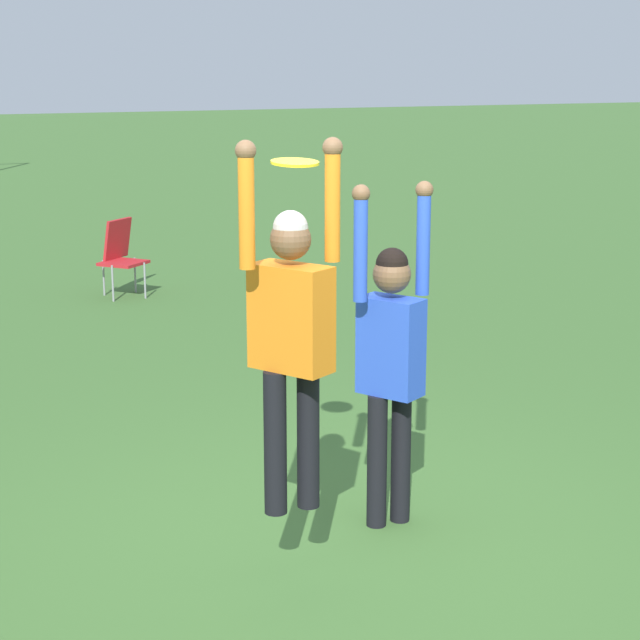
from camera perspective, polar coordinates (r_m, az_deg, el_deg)
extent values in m
plane|color=#3D662D|center=(6.36, 0.91, -11.88)|extent=(120.00, 120.00, 0.00)
cylinder|color=black|center=(5.59, -2.40, -6.58)|extent=(0.12, 0.12, 0.77)
cylinder|color=black|center=(5.67, -0.63, -6.29)|extent=(0.12, 0.12, 0.77)
cube|color=orange|center=(5.44, -1.55, 0.12)|extent=(0.37, 0.47, 0.55)
sphere|color=brown|center=(5.36, -1.58, 4.32)|extent=(0.21, 0.21, 0.21)
sphere|color=#B7B2AD|center=(5.36, -1.59, 4.93)|extent=(0.18, 0.18, 0.18)
cylinder|color=orange|center=(5.25, -3.94, 5.85)|extent=(0.08, 0.08, 0.58)
sphere|color=brown|center=(5.22, -3.99, 9.00)|extent=(0.10, 0.10, 0.10)
cylinder|color=orange|center=(5.44, 0.67, 6.15)|extent=(0.08, 0.08, 0.58)
sphere|color=brown|center=(5.42, 0.68, 9.19)|extent=(0.10, 0.10, 0.10)
cylinder|color=black|center=(6.46, 3.06, -7.53)|extent=(0.12, 0.12, 0.82)
cylinder|color=black|center=(6.54, 4.33, -7.29)|extent=(0.12, 0.12, 0.82)
cube|color=blue|center=(6.28, 3.79, -1.41)|extent=(0.35, 0.42, 0.58)
sphere|color=brown|center=(6.19, 3.86, 2.45)|extent=(0.22, 0.22, 0.22)
sphere|color=black|center=(6.18, 3.86, 3.00)|extent=(0.19, 0.19, 0.19)
cylinder|color=blue|center=(6.06, 2.18, 3.86)|extent=(0.08, 0.08, 0.62)
sphere|color=brown|center=(6.01, 2.20, 6.75)|extent=(0.10, 0.10, 0.10)
cylinder|color=blue|center=(6.27, 5.53, 4.12)|extent=(0.08, 0.08, 0.62)
sphere|color=brown|center=(6.22, 5.59, 6.92)|extent=(0.10, 0.10, 0.10)
cylinder|color=yellow|center=(5.78, -1.35, 8.40)|extent=(0.26, 0.26, 0.03)
cylinder|color=gray|center=(12.86, -11.00, 1.92)|extent=(0.02, 0.02, 0.44)
cylinder|color=gray|center=(12.96, -9.32, 2.09)|extent=(0.02, 0.02, 0.44)
cylinder|color=gray|center=(13.23, -11.46, 2.22)|extent=(0.02, 0.02, 0.44)
cylinder|color=gray|center=(13.33, -9.83, 2.38)|extent=(0.02, 0.02, 0.44)
cube|color=#B21E23|center=(13.06, -10.44, 3.01)|extent=(0.65, 0.65, 0.04)
cube|color=#B21E23|center=(13.22, -10.75, 4.28)|extent=(0.44, 0.38, 0.49)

